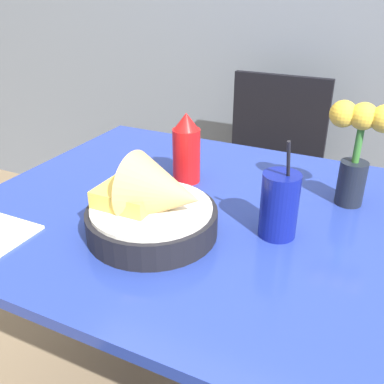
{
  "coord_description": "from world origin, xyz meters",
  "views": [
    {
      "loc": [
        0.33,
        -0.8,
        1.21
      ],
      "look_at": [
        -0.04,
        -0.04,
        0.79
      ],
      "focal_mm": 40.0,
      "sensor_mm": 36.0,
      "label": 1
    }
  ],
  "objects_px": {
    "ketchup_bottle": "(186,149)",
    "flower_vase": "(358,143)",
    "food_basket": "(156,208)",
    "drink_cup": "(279,207)",
    "chair_far_window": "(269,163)"
  },
  "relations": [
    {
      "from": "chair_far_window",
      "to": "flower_vase",
      "type": "relative_size",
      "value": 3.55
    },
    {
      "from": "food_basket",
      "to": "flower_vase",
      "type": "bearing_deg",
      "value": 43.24
    },
    {
      "from": "ketchup_bottle",
      "to": "drink_cup",
      "type": "relative_size",
      "value": 0.84
    },
    {
      "from": "food_basket",
      "to": "ketchup_bottle",
      "type": "distance_m",
      "value": 0.28
    },
    {
      "from": "chair_far_window",
      "to": "drink_cup",
      "type": "bearing_deg",
      "value": -73.57
    },
    {
      "from": "chair_far_window",
      "to": "ketchup_bottle",
      "type": "relative_size",
      "value": 4.7
    },
    {
      "from": "food_basket",
      "to": "drink_cup",
      "type": "xyz_separation_m",
      "value": [
        0.23,
        0.11,
        0.0
      ]
    },
    {
      "from": "ketchup_bottle",
      "to": "drink_cup",
      "type": "distance_m",
      "value": 0.33
    },
    {
      "from": "ketchup_bottle",
      "to": "food_basket",
      "type": "bearing_deg",
      "value": -76.74
    },
    {
      "from": "ketchup_bottle",
      "to": "flower_vase",
      "type": "bearing_deg",
      "value": 7.56
    },
    {
      "from": "ketchup_bottle",
      "to": "flower_vase",
      "type": "relative_size",
      "value": 0.76
    },
    {
      "from": "drink_cup",
      "to": "flower_vase",
      "type": "relative_size",
      "value": 0.9
    },
    {
      "from": "ketchup_bottle",
      "to": "drink_cup",
      "type": "xyz_separation_m",
      "value": [
        0.29,
        -0.16,
        -0.02
      ]
    },
    {
      "from": "ketchup_bottle",
      "to": "flower_vase",
      "type": "height_order",
      "value": "flower_vase"
    },
    {
      "from": "drink_cup",
      "to": "chair_far_window",
      "type": "bearing_deg",
      "value": 106.43
    }
  ]
}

